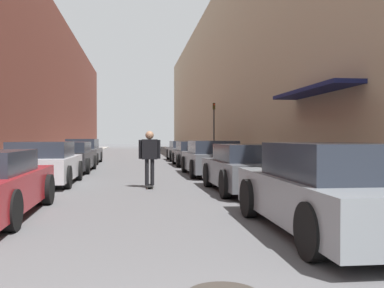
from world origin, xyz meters
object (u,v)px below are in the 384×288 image
at_px(parked_car_right_1, 250,168).
at_px(parked_car_right_2, 212,158).
at_px(parked_car_left_2, 69,157).
at_px(skateboarder, 150,153).
at_px(parked_car_right_3, 194,154).
at_px(parked_car_right_0, 332,190).
at_px(parked_car_right_4, 184,151).
at_px(parked_car_left_1, 43,164).
at_px(traffic_light, 214,124).
at_px(parked_car_left_3, 83,152).

xyz_separation_m(parked_car_right_1, parked_car_right_2, (-0.13, 5.18, 0.02)).
xyz_separation_m(parked_car_left_2, skateboarder, (3.23, -6.32, 0.39)).
xyz_separation_m(parked_car_right_1, parked_car_right_3, (-0.04, 10.92, -0.02)).
distance_m(parked_car_right_1, parked_car_right_3, 10.92).
distance_m(parked_car_right_0, skateboarder, 6.84).
xyz_separation_m(parked_car_right_1, parked_car_right_4, (0.02, 16.04, -0.01)).
xyz_separation_m(parked_car_right_0, parked_car_right_3, (0.06, 16.02, -0.05)).
relative_size(parked_car_left_2, parked_car_right_2, 1.01).
height_order(parked_car_right_3, skateboarder, skateboarder).
bearing_deg(parked_car_right_4, skateboarder, -100.29).
relative_size(parked_car_right_1, parked_car_right_2, 0.90).
distance_m(parked_car_right_0, parked_car_right_1, 5.10).
xyz_separation_m(parked_car_left_1, skateboarder, (3.25, -1.23, 0.37)).
bearing_deg(skateboarder, parked_car_left_2, 117.11).
height_order(parked_car_right_1, traffic_light, traffic_light).
xyz_separation_m(parked_car_left_2, parked_car_right_3, (5.86, 3.36, -0.01)).
bearing_deg(skateboarder, parked_car_right_4, 79.71).
bearing_deg(parked_car_left_3, parked_car_right_2, -54.61).
height_order(parked_car_left_3, parked_car_right_1, parked_car_left_3).
xyz_separation_m(parked_car_left_2, parked_car_right_0, (5.80, -12.65, 0.04)).
relative_size(parked_car_left_3, parked_car_right_3, 1.07).
bearing_deg(parked_car_right_4, parked_car_left_3, -156.94).
height_order(parked_car_left_2, skateboarder, skateboarder).
bearing_deg(traffic_light, skateboarder, -106.71).
xyz_separation_m(parked_car_right_2, parked_car_right_4, (0.15, 10.86, -0.03)).
bearing_deg(parked_car_left_1, parked_car_left_3, 90.52).
distance_m(parked_car_right_2, parked_car_right_3, 5.74).
distance_m(parked_car_right_0, parked_car_right_4, 21.13).
xyz_separation_m(parked_car_right_0, parked_car_right_4, (0.12, 21.13, -0.04)).
bearing_deg(parked_car_right_4, parked_car_right_1, -90.07).
xyz_separation_m(parked_car_left_2, parked_car_right_2, (5.77, -2.38, 0.03)).
bearing_deg(parked_car_right_2, traffic_light, 79.11).
bearing_deg(parked_car_right_2, parked_car_right_1, -88.58).
height_order(parked_car_left_3, parked_car_right_4, parked_car_left_3).
bearing_deg(parked_car_left_1, parked_car_left_2, 89.82).
bearing_deg(parked_car_right_2, parked_car_left_2, 157.62).
relative_size(parked_car_left_3, traffic_light, 1.15).
bearing_deg(parked_car_right_1, parked_car_right_2, 91.42).
xyz_separation_m(parked_car_left_3, parked_car_right_3, (5.97, -2.55, -0.05)).
relative_size(parked_car_right_3, skateboarder, 2.43).
distance_m(parked_car_left_1, parked_car_right_0, 9.54).
bearing_deg(parked_car_right_3, parked_car_right_2, -90.85).
bearing_deg(traffic_light, parked_car_right_4, -142.76).
bearing_deg(parked_car_left_2, parked_car_right_1, -52.02).
bearing_deg(parked_car_left_2, parked_car_left_3, 91.11).
bearing_deg(parked_car_left_3, parked_car_left_2, -88.89).
bearing_deg(parked_car_left_2, parked_car_right_4, 55.08).
distance_m(parked_car_left_3, parked_car_right_3, 6.49).
xyz_separation_m(parked_car_left_3, skateboarder, (3.35, -12.23, 0.35)).
xyz_separation_m(skateboarder, traffic_light, (4.96, 16.53, 1.40)).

